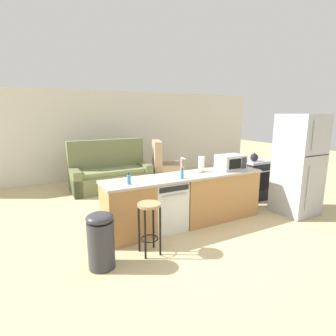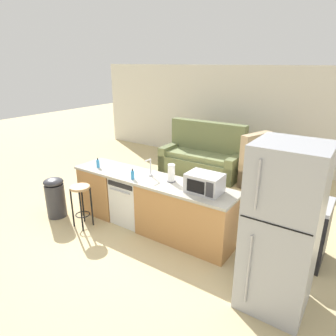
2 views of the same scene
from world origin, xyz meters
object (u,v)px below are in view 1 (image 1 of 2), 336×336
stove_range (254,179)px  refrigerator (298,165)px  dishwasher (166,205)px  microwave (230,162)px  kettle (254,157)px  armchair (164,170)px  trash_bin (101,240)px  bar_stool (149,217)px  couch (110,174)px  dish_soap_bottle (129,179)px  paper_towel_roll (201,164)px  soap_bottle (182,174)px

stove_range → refrigerator: refrigerator is taller
dishwasher → stove_range: stove_range is taller
microwave → kettle: microwave is taller
armchair → refrigerator: bearing=-69.6°
trash_bin → kettle: bearing=16.2°
bar_stool → dishwasher: bearing=47.2°
microwave → bar_stool: bearing=-162.2°
bar_stool → couch: couch is taller
kettle → trash_bin: 3.90m
bar_stool → dish_soap_bottle: bearing=100.7°
stove_range → bar_stool: (-3.18, -1.18, 0.08)m
refrigerator → microwave: (-1.22, 0.55, 0.07)m
kettle → bar_stool: bearing=-160.8°
dish_soap_bottle → kettle: bearing=9.7°
refrigerator → kettle: (-0.17, 0.97, 0.02)m
dish_soap_bottle → trash_bin: bearing=-137.0°
stove_range → paper_towel_roll: (-1.84, -0.48, 0.59)m
microwave → armchair: armchair is taller
dishwasher → dish_soap_bottle: bearing=-170.7°
paper_towel_roll → dish_soap_bottle: paper_towel_roll is taller
dish_soap_bottle → armchair: bearing=54.4°
stove_range → soap_bottle: 2.57m
stove_range → refrigerator: (-0.00, -1.10, 0.52)m
kettle → couch: 3.63m
trash_bin → microwave: bearing=13.9°
kettle → stove_range: bearing=37.2°
dishwasher → paper_towel_roll: bearing=5.3°
soap_bottle → bar_stool: soap_bottle is taller
paper_towel_roll → kettle: (1.67, 0.35, -0.05)m
paper_towel_roll → kettle: paper_towel_roll is taller
microwave → refrigerator: bearing=-24.2°
dishwasher → dish_soap_bottle: 0.88m
refrigerator → couch: 4.45m
dish_soap_bottle → stove_range: bearing=11.4°
refrigerator → trash_bin: 3.91m
refrigerator → paper_towel_roll: (-1.84, 0.62, 0.07)m
microwave → kettle: 1.14m
paper_towel_roll → trash_bin: paper_towel_roll is taller
paper_towel_roll → soap_bottle: (-0.57, -0.27, -0.07)m
stove_range → couch: (-2.76, 2.35, -0.06)m
kettle → armchair: bearing=114.5°
kettle → trash_bin: size_ratio=0.28×
couch → armchair: size_ratio=1.68×
microwave → dish_soap_bottle: bearing=-177.0°
dish_soap_bottle → armchair: size_ratio=0.15×
microwave → trash_bin: size_ratio=0.68×
stove_range → bar_stool: 3.39m
kettle → bar_stool: size_ratio=0.28×
dishwasher → couch: size_ratio=0.42×
refrigerator → armchair: refrigerator is taller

